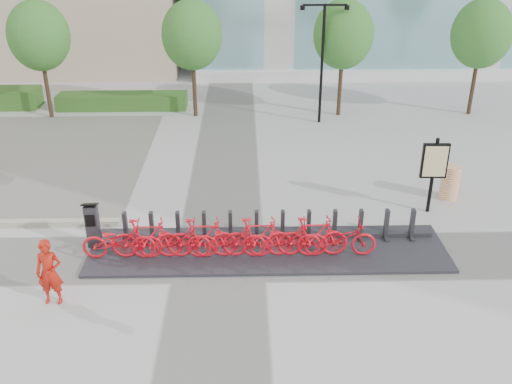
{
  "coord_description": "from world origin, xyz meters",
  "views": [
    {
      "loc": [
        0.67,
        -12.87,
        8.17
      ],
      "look_at": [
        1.0,
        1.5,
        1.2
      ],
      "focal_mm": 40.0,
      "sensor_mm": 36.0,
      "label": 1
    }
  ],
  "objects_px": {
    "worker_red": "(49,272)",
    "kiosk": "(93,225)",
    "bike_0": "(119,241)",
    "construction_barrel": "(450,182)",
    "map_sign": "(434,164)"
  },
  "relations": [
    {
      "from": "kiosk",
      "to": "worker_red",
      "type": "height_order",
      "value": "worker_red"
    },
    {
      "from": "construction_barrel",
      "to": "map_sign",
      "type": "height_order",
      "value": "map_sign"
    },
    {
      "from": "worker_red",
      "to": "map_sign",
      "type": "distance_m",
      "value": 11.03
    },
    {
      "from": "bike_0",
      "to": "construction_barrel",
      "type": "distance_m",
      "value": 10.41
    },
    {
      "from": "bike_0",
      "to": "worker_red",
      "type": "xyz_separation_m",
      "value": [
        -1.22,
        -1.78,
        0.24
      ]
    },
    {
      "from": "bike_0",
      "to": "map_sign",
      "type": "height_order",
      "value": "map_sign"
    },
    {
      "from": "bike_0",
      "to": "worker_red",
      "type": "distance_m",
      "value": 2.17
    },
    {
      "from": "kiosk",
      "to": "worker_red",
      "type": "xyz_separation_m",
      "value": [
        -0.41,
        -2.41,
        0.11
      ]
    },
    {
      "from": "kiosk",
      "to": "bike_0",
      "type": "bearing_deg",
      "value": -40.68
    },
    {
      "from": "kiosk",
      "to": "construction_barrel",
      "type": "height_order",
      "value": "kiosk"
    },
    {
      "from": "kiosk",
      "to": "map_sign",
      "type": "relative_size",
      "value": 0.56
    },
    {
      "from": "worker_red",
      "to": "construction_barrel",
      "type": "xyz_separation_m",
      "value": [
        11.04,
        5.23,
        -0.27
      ]
    },
    {
      "from": "construction_barrel",
      "to": "kiosk",
      "type": "bearing_deg",
      "value": -165.14
    },
    {
      "from": "bike_0",
      "to": "map_sign",
      "type": "xyz_separation_m",
      "value": [
        8.9,
        2.55,
        0.99
      ]
    },
    {
      "from": "worker_red",
      "to": "kiosk",
      "type": "bearing_deg",
      "value": 80.56
    }
  ]
}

